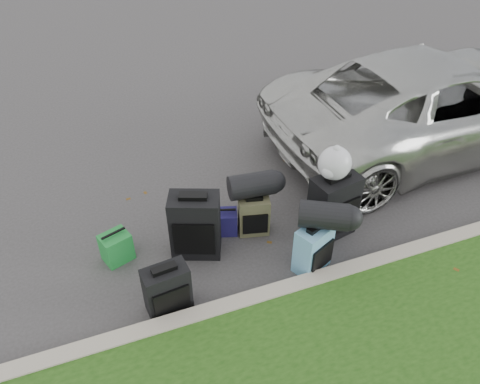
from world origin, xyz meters
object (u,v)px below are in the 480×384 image
object	(u,v)px
tote_green	(116,247)
suitcase_olive	(254,216)
suitcase_large_black_right	(333,206)
suitcase_small_black	(167,290)
tote_navy	(225,222)
suv	(435,102)
suitcase_teal	(313,248)
suitcase_large_black_left	(195,225)

from	to	relation	value
tote_green	suitcase_olive	bearing A→B (deg)	-23.36
suitcase_large_black_right	suitcase_small_black	bearing A→B (deg)	-179.46
suitcase_olive	tote_navy	distance (m)	0.36
suitcase_large_black_right	tote_navy	xyz separation A→B (m)	(-1.20, 0.47, -0.26)
tote_green	tote_navy	world-z (taller)	tote_green
suitcase_small_black	suv	bearing A→B (deg)	14.69
suv	tote_green	world-z (taller)	suv
suv	suitcase_teal	distance (m)	3.41
suitcase_small_black	suitcase_olive	world-z (taller)	suitcase_small_black
tote_navy	suv	bearing A→B (deg)	30.83
suitcase_teal	suitcase_olive	bearing A→B (deg)	92.70
suitcase_olive	tote_navy	size ratio (longest dim) A/B	1.64
suv	suitcase_large_black_left	bearing A→B (deg)	102.98
tote_green	suv	bearing A→B (deg)	-9.58
suitcase_olive	tote_green	size ratio (longest dim) A/B	1.40
suv	tote_navy	xyz separation A→B (m)	(-3.63, -0.84, -0.56)
suitcase_small_black	tote_green	distance (m)	0.98
tote_green	suitcase_small_black	bearing A→B (deg)	-85.77
suitcase_small_black	suitcase_large_black_right	distance (m)	2.18
suitcase_small_black	tote_green	bearing A→B (deg)	107.28
suitcase_olive	suitcase_large_black_right	distance (m)	0.96
suv	suitcase_small_black	xyz separation A→B (m)	(-4.56, -1.73, -0.43)
suv	suitcase_teal	world-z (taller)	suv
suv	tote_green	distance (m)	5.05
suitcase_large_black_left	suitcase_small_black	bearing A→B (deg)	-104.84
suitcase_large_black_left	suitcase_large_black_right	size ratio (longest dim) A/B	0.97
suitcase_olive	suitcase_large_black_right	size ratio (longest dim) A/B	0.61
suitcase_large_black_left	suitcase_teal	world-z (taller)	suitcase_large_black_left
suitcase_small_black	tote_green	world-z (taller)	suitcase_small_black
suitcase_teal	suitcase_large_black_right	distance (m)	0.66
suv	suitcase_large_black_left	world-z (taller)	suv
suitcase_teal	tote_navy	bearing A→B (deg)	104.74
suitcase_small_black	suitcase_teal	size ratio (longest dim) A/B	0.96
suitcase_small_black	tote_navy	size ratio (longest dim) A/B	1.84
suitcase_large_black_left	tote_green	size ratio (longest dim) A/B	2.24
suitcase_large_black_left	suitcase_teal	distance (m)	1.35
suv	suitcase_large_black_right	size ratio (longest dim) A/B	6.18
tote_green	suitcase_large_black_left	bearing A→B (deg)	-31.75
suitcase_small_black	suitcase_teal	bearing A→B (deg)	-6.48
suitcase_olive	suitcase_teal	xyz separation A→B (m)	(0.39, -0.79, 0.04)
suitcase_olive	suitcase_teal	bearing A→B (deg)	-49.76
suv	tote_navy	size ratio (longest dim) A/B	16.59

